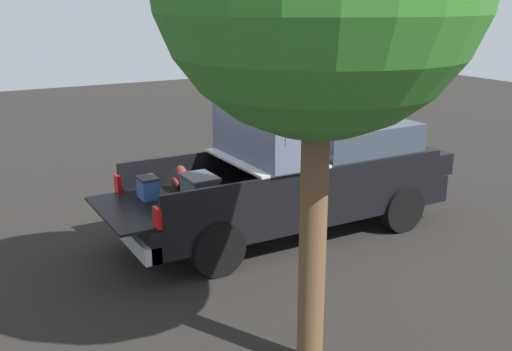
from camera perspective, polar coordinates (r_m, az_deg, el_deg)
ground_plane at (r=10.29m, az=2.92°, el=-5.41°), size 40.00×40.00×0.00m
pickup_truck at (r=10.16m, az=4.64°, el=-0.05°), size 6.05×2.06×2.23m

